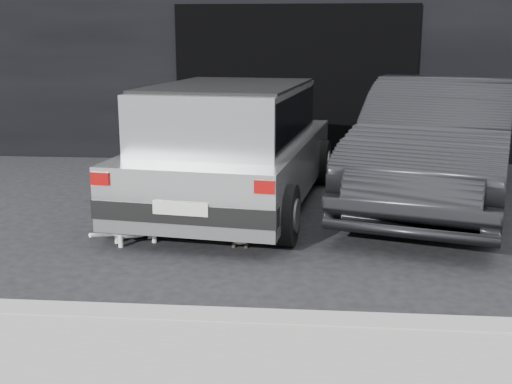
# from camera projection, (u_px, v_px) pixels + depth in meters

# --- Properties ---
(ground) EXTENTS (80.00, 80.00, 0.00)m
(ground) POSITION_uv_depth(u_px,v_px,m) (195.00, 225.00, 7.24)
(ground) COLOR black
(ground) RESTS_ON ground
(building_facade) EXTENTS (34.00, 4.00, 5.00)m
(building_facade) POSITION_uv_depth(u_px,v_px,m) (299.00, 14.00, 12.38)
(building_facade) COLOR black
(building_facade) RESTS_ON ground
(garage_opening) EXTENTS (4.00, 0.10, 2.60)m
(garage_opening) POSITION_uv_depth(u_px,v_px,m) (295.00, 85.00, 10.71)
(garage_opening) COLOR black
(garage_opening) RESTS_ON ground
(curb) EXTENTS (18.00, 0.25, 0.12)m
(curb) POSITION_uv_depth(u_px,v_px,m) (267.00, 323.00, 4.62)
(curb) COLOR gray
(curb) RESTS_ON ground
(silver_hatchback) EXTENTS (2.49, 4.36, 1.53)m
(silver_hatchback) POSITION_uv_depth(u_px,v_px,m) (233.00, 141.00, 7.85)
(silver_hatchback) COLOR #A4A7A8
(silver_hatchback) RESTS_ON ground
(second_car) EXTENTS (2.97, 5.06, 1.58)m
(second_car) POSITION_uv_depth(u_px,v_px,m) (439.00, 143.00, 8.00)
(second_car) COLOR black
(second_car) RESTS_ON ground
(cat_siamese) EXTENTS (0.25, 0.75, 0.26)m
(cat_siamese) POSITION_uv_depth(u_px,v_px,m) (241.00, 233.00, 6.54)
(cat_siamese) COLOR beige
(cat_siamese) RESTS_ON ground
(cat_white) EXTENTS (0.77, 0.59, 0.41)m
(cat_white) POSITION_uv_depth(u_px,v_px,m) (139.00, 224.00, 6.60)
(cat_white) COLOR silver
(cat_white) RESTS_ON ground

